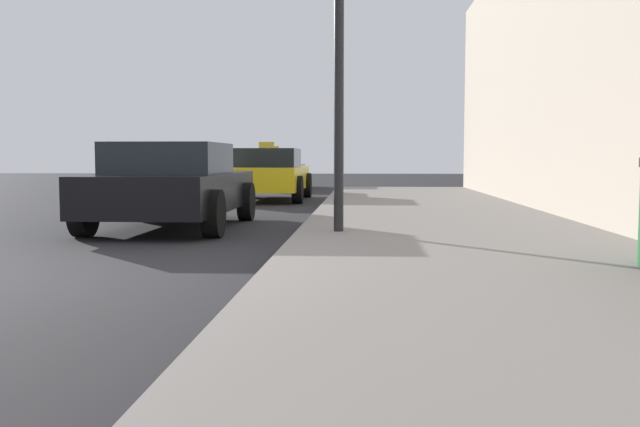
{
  "coord_description": "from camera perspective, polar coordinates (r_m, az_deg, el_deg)",
  "views": [
    {
      "loc": [
        2.85,
        -6.03,
        1.06
      ],
      "look_at": [
        2.47,
        0.06,
        0.58
      ],
      "focal_mm": 40.06,
      "sensor_mm": 36.0,
      "label": 1
    }
  ],
  "objects": [
    {
      "name": "sidewalk",
      "position": [
        6.22,
        14.26,
        -4.74
      ],
      "size": [
        4.0,
        32.0,
        0.15
      ],
      "primitive_type": "cube",
      "color": "gray",
      "rests_on": "ground_plane"
    },
    {
      "name": "ground_plane",
      "position": [
        6.75,
        -21.49,
        -4.83
      ],
      "size": [
        80.0,
        80.0,
        0.0
      ],
      "primitive_type": "plane",
      "color": "#232326"
    },
    {
      "name": "car_black",
      "position": [
        10.87,
        -11.66,
        2.24
      ],
      "size": [
        1.97,
        4.05,
        1.27
      ],
      "color": "black",
      "rests_on": "ground_plane"
    },
    {
      "name": "car_silver",
      "position": [
        24.35,
        -3.68,
        3.54
      ],
      "size": [
        2.0,
        4.01,
        1.43
      ],
      "color": "#B7B7BF",
      "rests_on": "ground_plane"
    },
    {
      "name": "car_yellow",
      "position": [
        17.62,
        -4.21,
        3.16
      ],
      "size": [
        1.95,
        4.03,
        1.43
      ],
      "color": "yellow",
      "rests_on": "ground_plane"
    }
  ]
}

